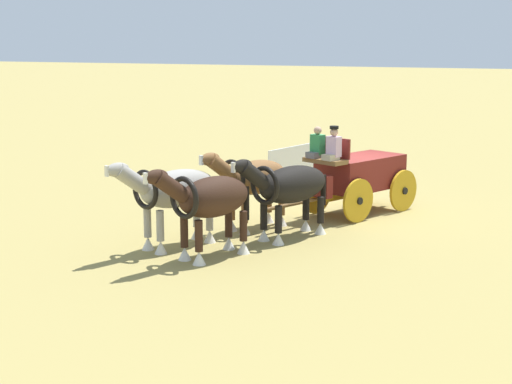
% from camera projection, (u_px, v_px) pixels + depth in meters
% --- Properties ---
extents(ground_plane, '(220.00, 220.00, 0.00)m').
position_uv_depth(ground_plane, '(360.00, 212.00, 22.68)').
color(ground_plane, '#9E8C4C').
extents(show_wagon, '(5.40, 2.99, 2.64)m').
position_uv_depth(show_wagon, '(356.00, 174.00, 22.33)').
color(show_wagon, maroon).
rests_on(show_wagon, ground).
extents(draft_horse_rear_near, '(3.10, 1.79, 2.18)m').
position_uv_depth(draft_horse_rear_near, '(289.00, 187.00, 19.50)').
color(draft_horse_rear_near, black).
rests_on(draft_horse_rear_near, ground).
extents(draft_horse_rear_off, '(2.86, 1.68, 2.19)m').
position_uv_depth(draft_horse_rear_off, '(253.00, 180.00, 20.42)').
color(draft_horse_rear_off, brown).
rests_on(draft_horse_rear_off, ground).
extents(draft_horse_lead_near, '(2.86, 1.69, 2.23)m').
position_uv_depth(draft_horse_lead_near, '(209.00, 200.00, 17.74)').
color(draft_horse_lead_near, '#331E14').
rests_on(draft_horse_lead_near, ground).
extents(draft_horse_lead_off, '(3.05, 1.76, 2.23)m').
position_uv_depth(draft_horse_lead_off, '(174.00, 192.00, 18.65)').
color(draft_horse_lead_off, '#9E998E').
rests_on(draft_horse_lead_off, ground).
extents(sponsor_banner, '(3.11, 0.88, 1.10)m').
position_uv_depth(sponsor_banner, '(295.00, 161.00, 28.53)').
color(sponsor_banner, silver).
rests_on(sponsor_banner, ground).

